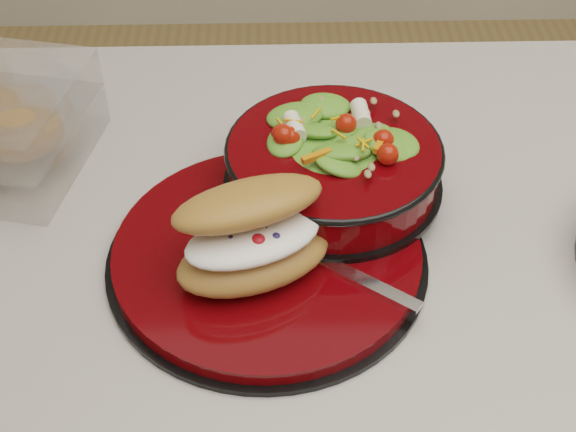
{
  "coord_description": "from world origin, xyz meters",
  "views": [
    {
      "loc": [
        -0.1,
        -0.53,
        1.45
      ],
      "look_at": [
        -0.09,
        0.0,
        0.94
      ],
      "focal_mm": 50.0,
      "sensor_mm": 36.0,
      "label": 1
    }
  ],
  "objects_px": {
    "salad_bowl": "(334,158)",
    "croissant": "(253,236)",
    "dinner_plate": "(268,255)",
    "fork": "(325,261)"
  },
  "relations": [
    {
      "from": "fork",
      "to": "croissant",
      "type": "bearing_deg",
      "value": 130.51
    },
    {
      "from": "dinner_plate",
      "to": "salad_bowl",
      "type": "bearing_deg",
      "value": 52.81
    },
    {
      "from": "salad_bowl",
      "to": "croissant",
      "type": "distance_m",
      "value": 0.14
    },
    {
      "from": "dinner_plate",
      "to": "fork",
      "type": "distance_m",
      "value": 0.06
    },
    {
      "from": "salad_bowl",
      "to": "fork",
      "type": "distance_m",
      "value": 0.11
    },
    {
      "from": "dinner_plate",
      "to": "croissant",
      "type": "xyz_separation_m",
      "value": [
        -0.01,
        -0.03,
        0.05
      ]
    },
    {
      "from": "salad_bowl",
      "to": "croissant",
      "type": "relative_size",
      "value": 1.38
    },
    {
      "from": "dinner_plate",
      "to": "fork",
      "type": "height_order",
      "value": "fork"
    },
    {
      "from": "salad_bowl",
      "to": "fork",
      "type": "bearing_deg",
      "value": -97.51
    },
    {
      "from": "salad_bowl",
      "to": "fork",
      "type": "relative_size",
      "value": 1.4
    }
  ]
}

